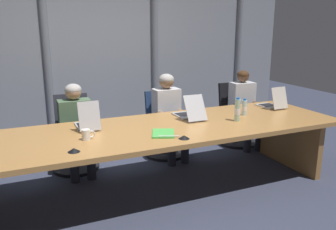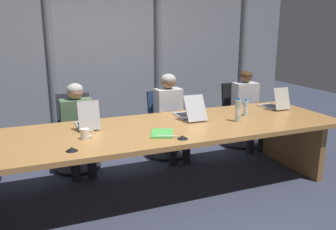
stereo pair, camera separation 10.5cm
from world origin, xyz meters
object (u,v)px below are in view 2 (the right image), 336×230
(water_bottle_primary, at_px, (246,108))
(conference_mic_left_side, at_px, (72,149))
(office_chair_center, at_px, (166,131))
(coffee_mug_near, at_px, (85,134))
(laptop_left_mid, at_px, (87,122))
(person_left_mid, at_px, (78,123))
(laptop_center, at_px, (189,113))
(person_right_mid, at_px, (248,105))
(conference_mic_middle, at_px, (183,137))
(spiral_notepad, at_px, (162,133))
(water_bottle_secondary, at_px, (238,111))
(laptop_right_mid, at_px, (274,104))
(office_chair_left_mid, at_px, (76,141))
(office_chair_right_mid, at_px, (239,122))
(person_center, at_px, (171,111))

(water_bottle_primary, height_order, conference_mic_left_side, water_bottle_primary)
(office_chair_center, relative_size, coffee_mug_near, 6.91)
(laptop_left_mid, bearing_deg, coffee_mug_near, 168.11)
(person_left_mid, bearing_deg, laptop_center, 62.05)
(coffee_mug_near, height_order, conference_mic_left_side, coffee_mug_near)
(office_chair_center, distance_m, person_right_mid, 1.32)
(laptop_center, relative_size, conference_mic_middle, 4.55)
(water_bottle_primary, relative_size, spiral_notepad, 0.57)
(water_bottle_secondary, bearing_deg, spiral_notepad, -172.95)
(laptop_left_mid, xyz_separation_m, laptop_right_mid, (2.48, -0.03, -0.00))
(office_chair_left_mid, distance_m, water_bottle_primary, 2.23)
(person_left_mid, bearing_deg, office_chair_right_mid, 94.00)
(person_left_mid, relative_size, water_bottle_secondary, 4.04)
(laptop_left_mid, relative_size, conference_mic_middle, 3.75)
(laptop_right_mid, bearing_deg, water_bottle_secondary, 111.84)
(office_chair_center, relative_size, person_center, 0.77)
(office_chair_left_mid, relative_size, conference_mic_left_side, 8.69)
(office_chair_right_mid, bearing_deg, water_bottle_secondary, -35.52)
(office_chair_center, distance_m, spiral_notepad, 1.49)
(person_left_mid, xyz_separation_m, person_right_mid, (2.53, -0.00, 0.01))
(office_chair_right_mid, relative_size, conference_mic_left_side, 8.60)
(person_center, relative_size, spiral_notepad, 3.23)
(laptop_center, distance_m, person_center, 0.68)
(water_bottle_primary, height_order, conference_mic_middle, water_bottle_primary)
(person_left_mid, bearing_deg, laptop_left_mid, 2.63)
(coffee_mug_near, xyz_separation_m, spiral_notepad, (0.75, -0.14, -0.04))
(office_chair_center, height_order, coffee_mug_near, office_chair_center)
(office_chair_left_mid, height_order, spiral_notepad, office_chair_left_mid)
(office_chair_right_mid, height_order, person_center, person_center)
(laptop_right_mid, distance_m, person_right_mid, 0.66)
(laptop_left_mid, distance_m, water_bottle_secondary, 1.70)
(water_bottle_secondary, distance_m, spiral_notepad, 1.00)
(person_left_mid, relative_size, conference_mic_left_side, 10.26)
(office_chair_center, relative_size, spiral_notepad, 2.48)
(office_chair_center, height_order, person_left_mid, person_left_mid)
(person_left_mid, height_order, conference_mic_middle, person_left_mid)
(conference_mic_middle, xyz_separation_m, spiral_notepad, (-0.13, 0.22, -0.01))
(laptop_right_mid, distance_m, office_chair_center, 1.55)
(office_chair_left_mid, xyz_separation_m, person_center, (1.29, -0.16, 0.32))
(laptop_left_mid, distance_m, coffee_mug_near, 0.41)
(office_chair_right_mid, bearing_deg, office_chair_left_mid, -90.62)
(laptop_right_mid, xyz_separation_m, water_bottle_primary, (-0.59, -0.19, 0.04))
(conference_mic_left_side, height_order, spiral_notepad, conference_mic_left_side)
(office_chair_center, xyz_separation_m, person_right_mid, (1.27, -0.16, 0.31))
(person_right_mid, distance_m, conference_mic_left_side, 3.06)
(laptop_left_mid, distance_m, office_chair_right_mid, 2.64)
(conference_mic_left_side, bearing_deg, person_left_mid, 79.87)
(laptop_right_mid, relative_size, person_left_mid, 0.36)
(laptop_left_mid, height_order, person_center, person_center)
(person_left_mid, bearing_deg, water_bottle_secondary, 58.66)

